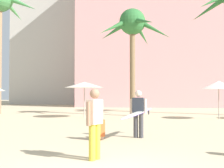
{
  "coord_description": "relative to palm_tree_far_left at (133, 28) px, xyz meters",
  "views": [
    {
      "loc": [
        0.9,
        -5.56,
        1.6
      ],
      "look_at": [
        -0.64,
        6.49,
        1.96
      ],
      "focal_mm": 48.69,
      "sensor_mm": 36.0,
      "label": 1
    }
  ],
  "objects": [
    {
      "name": "cafe_umbrella_2",
      "position": [
        5.35,
        -2.23,
        -4.1
      ],
      "size": [
        2.06,
        2.06,
        2.33
      ],
      "color": "gray",
      "rests_on": "ground"
    },
    {
      "name": "person_near_left",
      "position": [
        -0.08,
        -14.12,
        -5.25
      ],
      "size": [
        0.36,
        0.59,
        1.7
      ],
      "rotation": [
        0.0,
        0.0,
        5.86
      ],
      "color": "gold",
      "rests_on": "ground"
    },
    {
      "name": "person_mid_center",
      "position": [
        0.82,
        -10.53,
        -5.27
      ],
      "size": [
        1.23,
        3.1,
        1.69
      ],
      "rotation": [
        0.0,
        0.0,
        4.51
      ],
      "color": "#3D3D42",
      "rests_on": "ground"
    },
    {
      "name": "cafe_umbrella_1",
      "position": [
        -3.01,
        -2.09,
        -4.06
      ],
      "size": [
        2.53,
        2.53,
        2.31
      ],
      "color": "gray",
      "rests_on": "ground"
    },
    {
      "name": "hotel_pink",
      "position": [
        5.71,
        17.29,
        2.66
      ],
      "size": [
        25.68,
        11.48,
        17.68
      ],
      "primitive_type": "cube",
      "color": "pink",
      "rests_on": "ground"
    },
    {
      "name": "palm_tree_far_left",
      "position": [
        0.0,
        0.0,
        0.0
      ],
      "size": [
        5.31,
        5.26,
        7.57
      ],
      "color": "brown",
      "rests_on": "ground"
    },
    {
      "name": "person_near_right",
      "position": [
        -0.57,
        -10.95,
        -5.85
      ],
      "size": [
        0.69,
        0.97,
        0.95
      ],
      "rotation": [
        0.0,
        0.0,
        1.96
      ],
      "color": "beige",
      "rests_on": "ground"
    }
  ]
}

